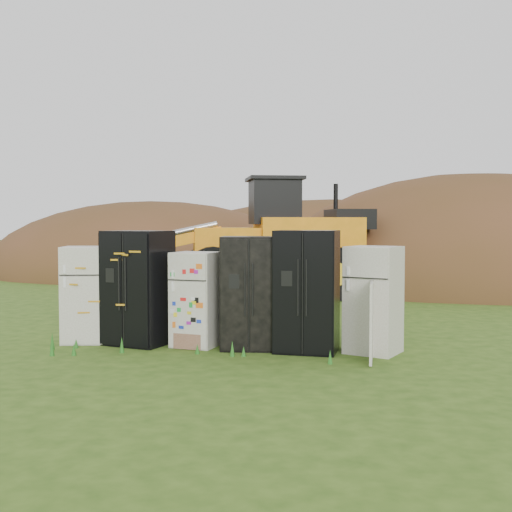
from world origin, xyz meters
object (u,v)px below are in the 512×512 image
Objects in this scene: fridge_sticker at (196,299)px; fridge_black_right at (307,291)px; fridge_dark_mid at (250,293)px; wheel_loader at (244,237)px; fridge_black_side at (138,288)px; fridge_open_door at (373,300)px; fridge_leftmost at (85,294)px.

fridge_sticker is 1.91m from fridge_black_right.
wheel_loader is at bearing 94.36° from fridge_dark_mid.
fridge_black_side is 1.14× the size of fridge_open_door.
fridge_dark_mid is 7.39m from wheel_loader.
fridge_sticker is (2.02, 0.01, -0.04)m from fridge_leftmost.
fridge_black_side is 1.05m from fridge_sticker.
fridge_black_side reaches higher than fridge_sticker.
fridge_dark_mid is (0.94, 0.00, 0.13)m from fridge_sticker.
fridge_black_right is (3.92, -0.06, 0.15)m from fridge_leftmost.
fridge_black_right reaches higher than fridge_open_door.
fridge_leftmost is at bearing -178.02° from fridge_black_right.
fridge_open_door is at bearing -8.33° from fridge_dark_mid.
fridge_open_door reaches higher than fridge_leftmost.
fridge_leftmost reaches higher than fridge_sticker.
fridge_dark_mid is (1.98, 0.01, -0.05)m from fridge_black_side.
wheel_loader is at bearing 104.33° from fridge_sticker.
fridge_open_door is (1.07, 0.07, -0.13)m from fridge_black_right.
fridge_black_side is at bearing -170.71° from fridge_sticker.
fridge_leftmost is 0.90× the size of fridge_dark_mid.
fridge_black_right is 7.72m from wheel_loader.
fridge_black_side is at bearing -14.07° from fridge_leftmost.
fridge_black_side is 7.23m from wheel_loader.
fridge_sticker is 0.23× the size of wheel_loader.
fridge_dark_mid is 0.27× the size of wheel_loader.
fridge_black_side is 1.98m from fridge_dark_mid.
fridge_open_door is 0.25× the size of wheel_loader.
fridge_black_side is 0.99× the size of fridge_black_right.
fridge_open_door is (4.98, 0.01, 0.02)m from fridge_leftmost.
fridge_dark_mid is (2.96, 0.01, 0.09)m from fridge_leftmost.
fridge_dark_mid is at bearing 8.98° from fridge_sticker.
wheel_loader reaches higher than fridge_open_door.
fridge_dark_mid reaches higher than fridge_sticker.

